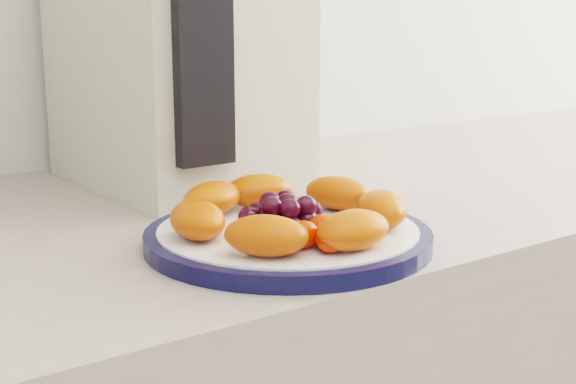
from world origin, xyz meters
TOP-DOWN VIEW (x-y plane):
  - plate_rim at (0.10, 1.03)m, footprint 0.26×0.26m
  - plate_face at (0.10, 1.03)m, footprint 0.23×0.23m
  - appliance_body at (0.15, 1.33)m, footprint 0.21×0.30m
  - appliance_panel at (0.10, 1.17)m, footprint 0.06×0.02m
  - fruit_plate at (0.10, 1.03)m, footprint 0.22×0.22m

SIDE VIEW (x-z plane):
  - plate_rim at x=0.10m, z-range 0.90..0.91m
  - plate_face at x=0.10m, z-range 0.90..0.92m
  - fruit_plate at x=0.10m, z-range 0.92..0.95m
  - appliance_body at x=0.15m, z-range 0.90..1.27m
  - appliance_panel at x=0.10m, z-range 0.95..1.22m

